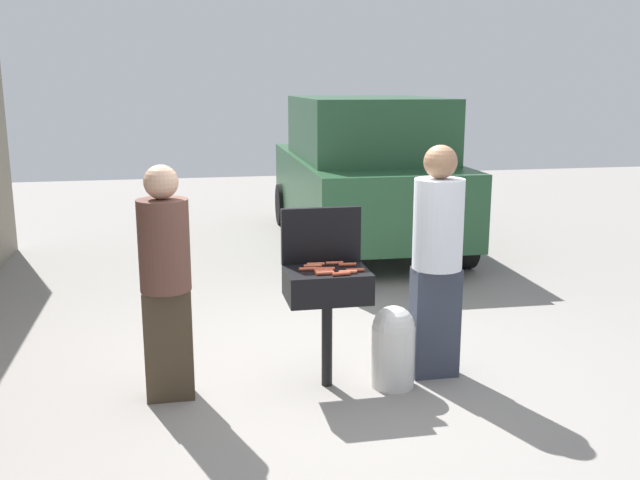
{
  "coord_description": "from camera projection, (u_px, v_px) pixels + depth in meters",
  "views": [
    {
      "loc": [
        -1.1,
        -4.98,
        2.21
      ],
      "look_at": [
        -0.03,
        0.37,
        1.0
      ],
      "focal_mm": 39.89,
      "sensor_mm": 36.0,
      "label": 1
    }
  ],
  "objects": [
    {
      "name": "ground_plane",
      "position": [
        333.0,
        377.0,
        5.46
      ],
      "size": [
        24.0,
        24.0,
        0.0
      ],
      "primitive_type": "plane",
      "color": "gray"
    },
    {
      "name": "bbq_grill",
      "position": [
        327.0,
        289.0,
        5.16
      ],
      "size": [
        0.6,
        0.44,
        0.89
      ],
      "color": "black",
      "rests_on": "ground"
    },
    {
      "name": "grill_lid_open",
      "position": [
        321.0,
        235.0,
        5.29
      ],
      "size": [
        0.6,
        0.05,
        0.42
      ],
      "primitive_type": "cube",
      "color": "black",
      "rests_on": "bbq_grill"
    },
    {
      "name": "hot_dog_0",
      "position": [
        308.0,
        269.0,
        5.1
      ],
      "size": [
        0.13,
        0.04,
        0.03
      ],
      "primitive_type": "cylinder",
      "rotation": [
        0.0,
        1.57,
        -0.08
      ],
      "color": "#B74C33",
      "rests_on": "bbq_grill"
    },
    {
      "name": "hot_dog_1",
      "position": [
        334.0,
        263.0,
        5.27
      ],
      "size": [
        0.13,
        0.04,
        0.03
      ],
      "primitive_type": "cylinder",
      "rotation": [
        0.0,
        1.57,
        -0.1
      ],
      "color": "#B74C33",
      "rests_on": "bbq_grill"
    },
    {
      "name": "hot_dog_2",
      "position": [
        325.0,
        273.0,
        4.99
      ],
      "size": [
        0.13,
        0.03,
        0.03
      ],
      "primitive_type": "cylinder",
      "rotation": [
        0.0,
        1.57,
        -0.0
      ],
      "color": "#B74C33",
      "rests_on": "bbq_grill"
    },
    {
      "name": "hot_dog_3",
      "position": [
        348.0,
        272.0,
        5.02
      ],
      "size": [
        0.13,
        0.04,
        0.03
      ],
      "primitive_type": "cylinder",
      "rotation": [
        0.0,
        1.57,
        -0.07
      ],
      "color": "#C6593D",
      "rests_on": "bbq_grill"
    },
    {
      "name": "hot_dog_4",
      "position": [
        324.0,
        272.0,
        5.04
      ],
      "size": [
        0.13,
        0.03,
        0.03
      ],
      "primitive_type": "cylinder",
      "rotation": [
        0.0,
        1.57,
        0.06
      ],
      "color": "#C6593D",
      "rests_on": "bbq_grill"
    },
    {
      "name": "hot_dog_5",
      "position": [
        326.0,
        269.0,
        5.11
      ],
      "size": [
        0.13,
        0.04,
        0.03
      ],
      "primitive_type": "cylinder",
      "rotation": [
        0.0,
        1.57,
        -0.11
      ],
      "color": "#B74C33",
      "rests_on": "bbq_grill"
    },
    {
      "name": "hot_dog_6",
      "position": [
        323.0,
        270.0,
        5.07
      ],
      "size": [
        0.13,
        0.03,
        0.03
      ],
      "primitive_type": "cylinder",
      "rotation": [
        0.0,
        1.57,
        -0.02
      ],
      "color": "#AD4228",
      "rests_on": "bbq_grill"
    },
    {
      "name": "hot_dog_7",
      "position": [
        316.0,
        264.0,
        5.24
      ],
      "size": [
        0.13,
        0.03,
        0.03
      ],
      "primitive_type": "cylinder",
      "rotation": [
        0.0,
        1.57,
        -0.07
      ],
      "color": "#C6593D",
      "rests_on": "bbq_grill"
    },
    {
      "name": "hot_dog_8",
      "position": [
        313.0,
        266.0,
        5.19
      ],
      "size": [
        0.13,
        0.03,
        0.03
      ],
      "primitive_type": "cylinder",
      "rotation": [
        0.0,
        1.57,
        -0.03
      ],
      "color": "#C6593D",
      "rests_on": "bbq_grill"
    },
    {
      "name": "hot_dog_9",
      "position": [
        341.0,
        274.0,
        4.98
      ],
      "size": [
        0.13,
        0.04,
        0.03
      ],
      "primitive_type": "cylinder",
      "rotation": [
        0.0,
        1.57,
        0.08
      ],
      "color": "#AD4228",
      "rests_on": "bbq_grill"
    },
    {
      "name": "hot_dog_10",
      "position": [
        355.0,
        270.0,
        5.07
      ],
      "size": [
        0.13,
        0.03,
        0.03
      ],
      "primitive_type": "cylinder",
      "rotation": [
        0.0,
        1.57,
        -0.05
      ],
      "color": "#AD4228",
      "rests_on": "bbq_grill"
    },
    {
      "name": "hot_dog_11",
      "position": [
        347.0,
        265.0,
        5.23
      ],
      "size": [
        0.13,
        0.03,
        0.03
      ],
      "primitive_type": "cylinder",
      "rotation": [
        0.0,
        1.57,
        -0.05
      ],
      "color": "#AD4228",
      "rests_on": "bbq_grill"
    },
    {
      "name": "propane_tank",
      "position": [
        393.0,
        345.0,
        5.24
      ],
      "size": [
        0.32,
        0.32,
        0.62
      ],
      "color": "silver",
      "rests_on": "ground"
    },
    {
      "name": "person_left",
      "position": [
        165.0,
        275.0,
        4.91
      ],
      "size": [
        0.35,
        0.35,
        1.68
      ],
      "rotation": [
        0.0,
        0.0,
        -0.29
      ],
      "color": "#3F3323",
      "rests_on": "ground"
    },
    {
      "name": "person_right",
      "position": [
        437.0,
        254.0,
        5.3
      ],
      "size": [
        0.37,
        0.37,
        1.77
      ],
      "rotation": [
        0.0,
        0.0,
        3.01
      ],
      "color": "#333847",
      "rests_on": "ground"
    },
    {
      "name": "parked_minivan",
      "position": [
        363.0,
        171.0,
        9.73
      ],
      "size": [
        2.12,
        4.45,
        2.02
      ],
      "rotation": [
        0.0,
        0.0,
        3.12
      ],
      "color": "#234C2D",
      "rests_on": "ground"
    }
  ]
}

